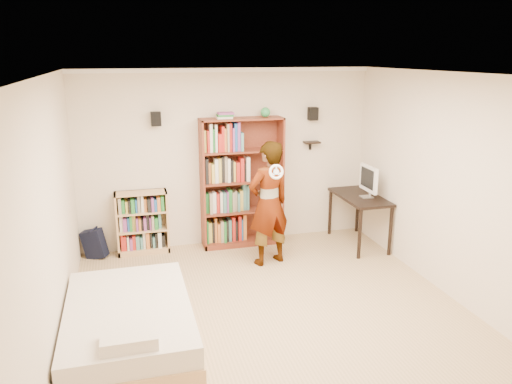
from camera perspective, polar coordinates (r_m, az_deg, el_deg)
ground at (r=5.87m, az=2.11°, el=-14.08°), size 4.50×5.00×0.01m
room_shell at (r=5.23m, az=2.31°, el=2.94°), size 4.52×5.02×2.71m
crown_molding at (r=5.11m, az=2.42°, el=12.93°), size 4.50×5.00×0.06m
speaker_left at (r=7.34m, az=-11.37°, el=8.19°), size 0.14×0.12×0.20m
speaker_right at (r=7.87m, az=6.53°, el=8.88°), size 0.14×0.12×0.20m
wall_shelf at (r=7.95m, az=6.40°, el=5.66°), size 0.25×0.16×0.02m
tall_bookshelf at (r=7.63m, az=-1.60°, el=1.05°), size 1.25×0.37×1.98m
low_bookshelf at (r=7.63m, az=-12.86°, el=-3.42°), size 0.76×0.28×0.95m
computer_desk at (r=7.95m, az=11.65°, el=-3.15°), size 0.58×1.16×0.79m
imac at (r=7.71m, az=12.60°, el=1.14°), size 0.13×0.49×0.49m
daybed at (r=5.39m, az=-14.32°, el=-14.01°), size 1.26×1.94×0.57m
person at (r=6.95m, az=1.47°, el=-1.33°), size 0.74×0.60×1.77m
wii_wheel at (r=6.51m, az=2.33°, el=2.31°), size 0.20×0.08×0.20m
navy_bag at (r=7.71m, az=-17.98°, el=-5.59°), size 0.38×0.33×0.44m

